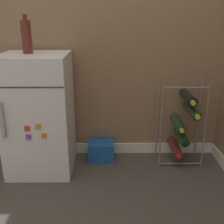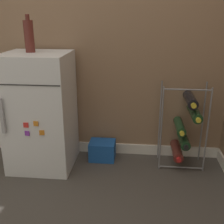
# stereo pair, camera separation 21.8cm
# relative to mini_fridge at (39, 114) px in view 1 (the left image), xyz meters

# --- Properties ---
(ground_plane) EXTENTS (14.00, 14.00, 0.00)m
(ground_plane) POSITION_rel_mini_fridge_xyz_m (0.50, -0.43, -0.45)
(ground_plane) COLOR #423D38
(wall_back) EXTENTS (6.91, 0.07, 2.50)m
(wall_back) POSITION_rel_mini_fridge_xyz_m (0.50, 0.28, 0.78)
(wall_back) COLOR #84664C
(wall_back) RESTS_ON ground_plane
(mini_fridge) EXTENTS (0.48, 0.48, 0.91)m
(mini_fridge) POSITION_rel_mini_fridge_xyz_m (0.00, 0.00, 0.00)
(mini_fridge) COLOR silver
(mini_fridge) RESTS_ON ground_plane
(wine_rack) EXTENTS (0.36, 0.32, 0.68)m
(wine_rack) POSITION_rel_mini_fridge_xyz_m (1.13, 0.10, -0.11)
(wine_rack) COLOR slate
(wine_rack) RESTS_ON ground_plane
(soda_box) EXTENTS (0.21, 0.17, 0.16)m
(soda_box) POSITION_rel_mini_fridge_xyz_m (0.46, 0.13, -0.38)
(soda_box) COLOR #194C9E
(soda_box) RESTS_ON ground_plane
(fridge_top_bottle) EXTENTS (0.07, 0.07, 0.26)m
(fridge_top_bottle) POSITION_rel_mini_fridge_xyz_m (-0.04, 0.02, 0.57)
(fridge_top_bottle) COLOR #56231E
(fridge_top_bottle) RESTS_ON mini_fridge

